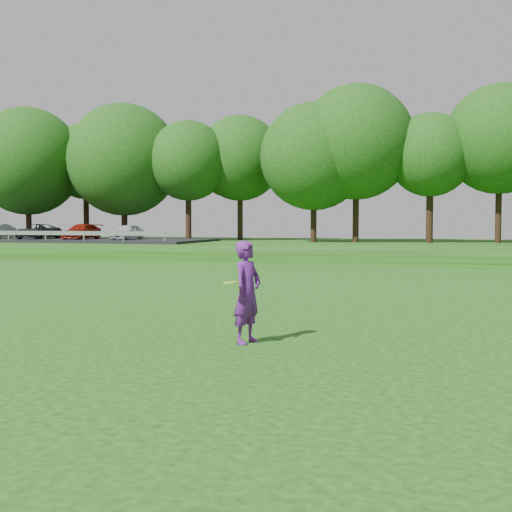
# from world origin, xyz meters

# --- Properties ---
(ground) EXTENTS (140.00, 140.00, 0.00)m
(ground) POSITION_xyz_m (0.00, 0.00, 0.00)
(ground) COLOR #183C0B
(ground) RESTS_ON ground
(berm) EXTENTS (130.00, 30.00, 0.60)m
(berm) POSITION_xyz_m (0.00, 34.00, 0.30)
(berm) COLOR #183C0B
(berm) RESTS_ON ground
(walking_path) EXTENTS (130.00, 1.60, 0.04)m
(walking_path) POSITION_xyz_m (0.00, 20.00, 0.02)
(walking_path) COLOR gray
(walking_path) RESTS_ON ground
(treeline) EXTENTS (104.00, 7.00, 15.00)m
(treeline) POSITION_xyz_m (0.00, 38.00, 8.10)
(treeline) COLOR #0F4310
(treeline) RESTS_ON berm
(parking_lot) EXTENTS (24.00, 9.00, 1.38)m
(parking_lot) POSITION_xyz_m (-24.02, 32.80, 1.01)
(parking_lot) COLOR black
(parking_lot) RESTS_ON berm
(woman) EXTENTS (0.59, 0.97, 1.78)m
(woman) POSITION_xyz_m (2.07, -1.22, 0.89)
(woman) COLOR #601C80
(woman) RESTS_ON ground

